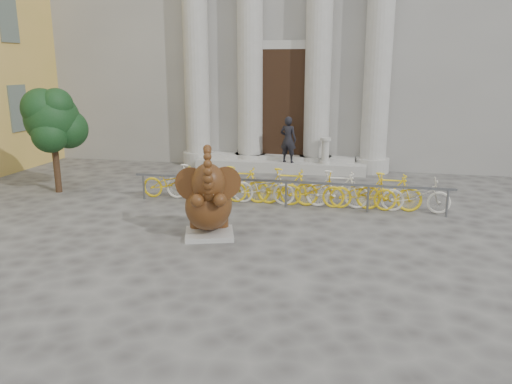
% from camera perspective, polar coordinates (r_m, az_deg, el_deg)
% --- Properties ---
extents(ground, '(80.00, 80.00, 0.00)m').
position_cam_1_polar(ground, '(9.17, -7.09, -9.30)').
color(ground, '#474442').
rests_on(ground, ground).
extents(classical_building, '(22.00, 10.70, 12.00)m').
position_cam_1_polar(classical_building, '(23.14, 5.42, 20.00)').
color(classical_building, gray).
rests_on(classical_building, ground).
extents(entrance_steps, '(6.00, 1.20, 0.36)m').
position_cam_1_polar(entrance_steps, '(17.89, 2.82, 3.06)').
color(entrance_steps, '#A8A59E').
rests_on(entrance_steps, ground).
extents(elephant_statue, '(1.38, 1.65, 2.08)m').
position_cam_1_polar(elephant_statue, '(10.81, -5.43, -1.33)').
color(elephant_statue, '#A8A59E').
rests_on(elephant_statue, ground).
extents(bike_rack, '(8.46, 0.53, 1.00)m').
position_cam_1_polar(bike_rack, '(13.36, 3.61, 0.60)').
color(bike_rack, slate).
rests_on(bike_rack, ground).
extents(tree, '(1.75, 1.60, 3.04)m').
position_cam_1_polar(tree, '(15.56, -22.22, 7.58)').
color(tree, '#332114').
rests_on(tree, ground).
extents(pedestrian, '(0.65, 0.50, 1.60)m').
position_cam_1_polar(pedestrian, '(17.37, 3.70, 6.00)').
color(pedestrian, black).
rests_on(pedestrian, entrance_steps).
extents(balustrade_post, '(0.37, 0.37, 0.90)m').
position_cam_1_polar(balustrade_post, '(17.30, 7.92, 4.57)').
color(balustrade_post, '#A8A59E').
rests_on(balustrade_post, entrance_steps).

